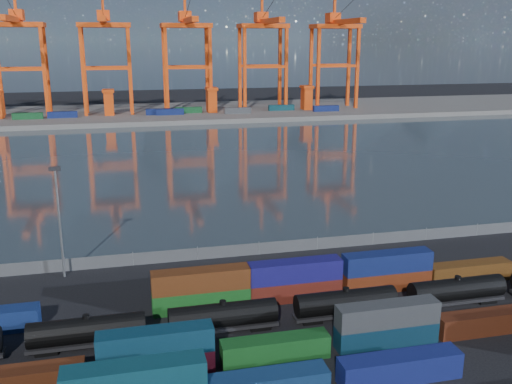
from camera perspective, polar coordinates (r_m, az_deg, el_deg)
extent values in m
plane|color=black|center=(68.87, 6.00, -14.47)|extent=(700.00, 700.00, 0.00)
plane|color=#2B383F|center=(166.14, -6.03, 3.18)|extent=(700.00, 700.00, 0.00)
cube|color=#514F4C|center=(269.16, -9.02, 7.82)|extent=(700.00, 70.00, 2.00)
cone|color=#1E2630|center=(1923.32, 17.78, 17.78)|extent=(840.00, 840.00, 300.00)
cube|color=#0E3C49|center=(55.29, -12.05, -17.71)|extent=(12.94, 2.63, 2.80)
cube|color=navy|center=(62.61, 14.18, -16.65)|extent=(12.94, 2.63, 2.80)
cube|color=#5A2712|center=(63.46, -22.33, -17.04)|extent=(11.94, 2.43, 2.59)
cube|color=#560D19|center=(62.55, -9.91, -16.55)|extent=(11.94, 2.43, 2.59)
cube|color=#0D3146|center=(61.24, -10.02, -14.48)|extent=(11.94, 2.43, 2.59)
cube|color=#15501C|center=(64.26, 1.94, -15.38)|extent=(11.94, 2.43, 2.59)
cube|color=#0B293C|center=(68.50, 12.89, -13.73)|extent=(11.94, 2.43, 2.59)
cube|color=#383A3C|center=(67.32, 13.02, -11.80)|extent=(11.94, 2.43, 2.59)
cube|color=#4D1F0F|center=(74.53, 21.80, -12.01)|extent=(11.94, 2.43, 2.59)
cube|color=#17571C|center=(75.16, -5.48, -10.63)|extent=(12.62, 2.57, 2.73)
cube|color=#5A2B12|center=(74.02, -5.53, -8.72)|extent=(12.62, 2.57, 2.73)
cube|color=#591A11|center=(77.65, 3.88, -9.72)|extent=(12.62, 2.57, 2.73)
cube|color=navy|center=(76.54, 3.91, -7.86)|extent=(12.62, 2.57, 2.73)
cube|color=maroon|center=(82.33, 12.89, -8.59)|extent=(12.62, 2.57, 2.73)
cube|color=navy|center=(81.29, 13.00, -6.83)|extent=(12.62, 2.57, 2.73)
cube|color=#5B3412|center=(88.58, 20.51, -7.48)|extent=(12.62, 2.57, 2.73)
cylinder|color=black|center=(68.49, -16.53, -13.07)|extent=(12.85, 2.87, 2.87)
cylinder|color=black|center=(67.78, -16.63, -11.89)|extent=(0.79, 0.79, 0.49)
cube|color=black|center=(69.23, -16.43, -14.23)|extent=(13.34, 1.98, 0.40)
cube|color=black|center=(69.89, -20.17, -14.64)|extent=(2.47, 1.78, 0.59)
cube|color=black|center=(69.24, -12.62, -14.32)|extent=(2.47, 1.78, 0.59)
cylinder|color=black|center=(69.10, -3.32, -12.16)|extent=(12.85, 2.87, 2.87)
cylinder|color=black|center=(68.39, -3.34, -10.98)|extent=(0.79, 0.79, 0.49)
cube|color=black|center=(69.83, -3.30, -13.32)|extent=(13.34, 1.98, 0.40)
cube|color=black|center=(69.50, -7.01, -13.93)|extent=(2.47, 1.78, 0.59)
cube|color=black|center=(70.82, 0.35, -13.22)|extent=(2.47, 1.78, 0.59)
cylinder|color=black|center=(73.07, 8.95, -10.75)|extent=(12.85, 2.87, 2.87)
cylinder|color=black|center=(72.40, 9.00, -9.62)|extent=(0.79, 0.79, 0.49)
cube|color=black|center=(73.76, 8.90, -11.85)|extent=(13.34, 1.98, 0.40)
cube|color=black|center=(72.50, 5.55, -12.59)|extent=(2.47, 1.78, 0.59)
cube|color=black|center=(75.62, 12.08, -11.65)|extent=(2.47, 1.78, 0.59)
cylinder|color=black|center=(79.90, 19.43, -9.14)|extent=(12.85, 2.87, 2.87)
cylinder|color=black|center=(79.29, 19.53, -8.10)|extent=(0.79, 0.79, 0.49)
cube|color=black|center=(80.54, 19.33, -10.17)|extent=(13.34, 1.98, 0.40)
cube|color=black|center=(78.51, 16.52, -10.92)|extent=(2.47, 1.78, 0.59)
cube|color=black|center=(83.07, 21.94, -9.94)|extent=(2.47, 1.78, 0.59)
cube|color=#595B5E|center=(92.83, 0.29, -5.69)|extent=(160.00, 0.06, 2.00)
cylinder|color=slate|center=(90.95, -18.54, -6.88)|extent=(0.12, 0.12, 2.20)
cylinder|color=slate|center=(90.47, -12.20, -6.54)|extent=(0.12, 0.12, 2.20)
cylinder|color=slate|center=(91.09, -5.87, -6.11)|extent=(0.12, 0.12, 2.20)
cylinder|color=slate|center=(92.79, 0.29, -5.63)|extent=(0.12, 0.12, 2.20)
cylinder|color=slate|center=(95.51, 6.15, -5.11)|extent=(0.12, 0.12, 2.20)
cylinder|color=slate|center=(99.17, 11.62, -4.57)|extent=(0.12, 0.12, 2.20)
cylinder|color=slate|center=(103.67, 16.66, -4.04)|extent=(0.12, 0.12, 2.20)
cylinder|color=slate|center=(108.90, 21.24, -3.53)|extent=(0.12, 0.12, 2.20)
cylinder|color=slate|center=(86.81, -19.02, -3.13)|extent=(0.36, 0.36, 16.00)
cube|color=black|center=(84.72, -19.49, 2.22)|extent=(1.60, 0.40, 0.60)
cube|color=#F04811|center=(258.14, -20.40, 11.00)|extent=(1.41, 1.41, 39.79)
cube|color=#F04811|center=(268.67, -20.14, 11.14)|extent=(1.41, 1.41, 39.79)
cube|color=#F04811|center=(259.34, -22.61, 11.25)|extent=(19.45, 1.24, 1.24)
cube|color=#F04811|center=(269.82, -22.27, 11.38)|extent=(19.45, 1.24, 1.24)
cube|color=#F04811|center=(264.38, -22.83, 15.18)|extent=(22.11, 12.38, 1.95)
cube|color=#F04811|center=(253.94, -23.25, 15.59)|extent=(2.65, 42.45, 2.21)
cube|color=#F04811|center=(267.99, -22.80, 16.02)|extent=(5.31, 7.07, 4.42)
cylinder|color=black|center=(252.11, -23.48, 17.00)|extent=(0.21, 36.40, 12.01)
cube|color=#F04811|center=(256.82, -16.89, 11.27)|extent=(1.41, 1.41, 39.79)
cube|color=#F04811|center=(267.40, -16.78, 11.40)|extent=(1.41, 1.41, 39.79)
cube|color=#F04811|center=(256.49, -12.47, 11.55)|extent=(1.41, 1.41, 39.79)
cube|color=#F04811|center=(267.08, -12.53, 11.67)|extent=(1.41, 1.41, 39.79)
cube|color=#F04811|center=(256.37, -14.72, 11.86)|extent=(19.45, 1.24, 1.24)
cube|color=#F04811|center=(266.97, -14.68, 11.97)|extent=(19.45, 1.24, 1.24)
cube|color=#F04811|center=(261.47, -14.97, 15.83)|extent=(22.11, 12.38, 1.95)
cube|color=#F04811|center=(250.91, -15.04, 16.28)|extent=(2.65, 42.45, 2.21)
cube|color=#F04811|center=(265.12, -15.01, 16.67)|extent=(5.31, 7.07, 4.42)
cylinder|color=black|center=(249.06, -15.15, 17.72)|extent=(0.21, 36.40, 12.01)
cube|color=#F04811|center=(257.28, -8.94, 11.72)|extent=(1.41, 1.41, 39.79)
cube|color=#F04811|center=(267.84, -9.13, 11.84)|extent=(1.41, 1.41, 39.79)
cube|color=#F04811|center=(259.59, -4.57, 11.88)|extent=(1.41, 1.41, 39.79)
cube|color=#F04811|center=(270.06, -4.93, 11.99)|extent=(1.41, 1.41, 39.79)
cube|color=#F04811|center=(258.15, -6.76, 12.25)|extent=(19.45, 1.24, 1.24)
cube|color=#F04811|center=(268.68, -7.04, 12.35)|extent=(19.45, 1.24, 1.24)
cube|color=#F04811|center=(263.22, -7.03, 16.20)|extent=(22.11, 12.38, 1.95)
cube|color=#F04811|center=(252.73, -6.75, 16.66)|extent=(2.65, 42.45, 2.21)
cube|color=#F04811|center=(266.85, -7.15, 17.03)|extent=(5.31, 7.07, 4.42)
cube|color=#F04811|center=(265.43, -7.15, 18.48)|extent=(1.06, 1.06, 14.15)
cylinder|color=black|center=(250.89, -6.73, 18.09)|extent=(0.21, 36.40, 12.01)
cube|color=#F04811|center=(262.45, -1.14, 11.96)|extent=(1.41, 1.41, 39.79)
cube|color=#F04811|center=(272.82, -1.63, 12.07)|extent=(1.41, 1.41, 39.79)
cube|color=#F04811|center=(267.27, 3.03, 12.00)|extent=(1.41, 1.41, 39.79)
cube|color=#F04811|center=(277.46, 2.40, 12.11)|extent=(1.41, 1.41, 39.79)
cube|color=#F04811|center=(264.60, 0.96, 12.42)|extent=(19.45, 1.24, 1.24)
cube|color=#F04811|center=(274.88, 0.40, 12.51)|extent=(19.45, 1.24, 1.24)
cube|color=#F04811|center=(269.54, 0.69, 16.27)|extent=(22.11, 12.38, 1.95)
cube|color=#F04811|center=(259.31, 1.29, 16.71)|extent=(2.65, 42.45, 2.21)
cube|color=#F04811|center=(273.09, 0.50, 17.09)|extent=(5.31, 7.07, 4.42)
cube|color=#F04811|center=(271.70, 0.60, 18.50)|extent=(1.06, 1.06, 14.15)
cylinder|color=black|center=(257.52, 1.42, 18.10)|extent=(0.21, 36.40, 12.01)
cube|color=#F04811|center=(272.06, 6.24, 11.98)|extent=(1.41, 1.41, 39.79)
cube|color=#F04811|center=(282.07, 5.51, 12.11)|extent=(1.41, 1.41, 39.79)
cube|color=#F04811|center=(279.17, 10.09, 11.92)|extent=(1.41, 1.41, 39.79)
cube|color=#F04811|center=(288.93, 9.24, 12.05)|extent=(1.41, 1.41, 39.79)
cube|color=#F04811|center=(275.37, 8.21, 12.37)|extent=(19.45, 1.24, 1.24)
cube|color=#F04811|center=(285.27, 7.41, 12.48)|extent=(19.45, 1.24, 1.24)
cube|color=#F04811|center=(280.13, 7.94, 16.09)|extent=(22.11, 12.38, 1.95)
cube|color=#F04811|center=(270.30, 8.79, 16.48)|extent=(2.65, 42.45, 2.21)
cube|color=#F04811|center=(283.54, 7.70, 16.89)|extent=(5.31, 7.07, 4.42)
cube|color=#F04811|center=(282.20, 7.88, 18.24)|extent=(1.06, 1.06, 14.15)
cylinder|color=black|center=(268.58, 9.03, 17.80)|extent=(0.21, 36.40, 12.01)
cube|color=navy|center=(253.77, -8.61, 7.93)|extent=(12.00, 2.44, 2.60)
cube|color=navy|center=(265.59, 7.00, 8.29)|extent=(12.00, 2.44, 2.60)
cube|color=navy|center=(254.84, -9.61, 7.92)|extent=(12.00, 2.44, 2.60)
cube|color=#3F4244|center=(256.05, -1.86, 8.15)|extent=(12.00, 2.44, 2.60)
cube|color=#144C23|center=(255.12, -21.87, 7.07)|extent=(12.00, 2.44, 2.60)
cube|color=navy|center=(254.81, -18.79, 7.33)|extent=(12.00, 2.44, 2.60)
cube|color=#144C23|center=(259.39, -6.77, 8.14)|extent=(12.00, 2.44, 2.60)
cube|color=#0C3842|center=(267.18, 2.55, 8.43)|extent=(12.00, 2.44, 2.60)
cube|color=#F04811|center=(257.79, -14.49, 8.56)|extent=(4.00, 6.00, 10.00)
cube|color=#F04811|center=(257.28, -14.58, 9.78)|extent=(5.00, 7.00, 1.20)
cube|color=#F04811|center=(260.94, -4.46, 9.06)|extent=(4.00, 6.00, 10.00)
cube|color=#F04811|center=(260.43, -4.48, 10.26)|extent=(5.00, 7.00, 1.20)
cube|color=#F04811|center=(271.61, 5.08, 9.28)|extent=(4.00, 6.00, 10.00)
cube|color=#F04811|center=(271.12, 5.11, 10.43)|extent=(5.00, 7.00, 1.20)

